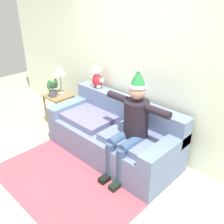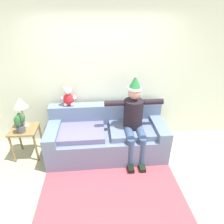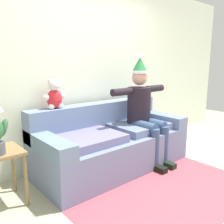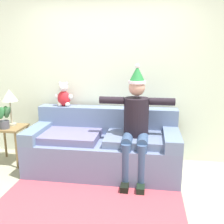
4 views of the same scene
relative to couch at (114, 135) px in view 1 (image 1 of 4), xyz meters
The scene contains 9 objects.
ground_plane 1.06m from the couch, 90.00° to the right, with size 10.00×10.00×0.00m, color #A4A286.
back_wall 1.14m from the couch, 90.00° to the left, with size 7.00×0.10×2.70m, color silver.
couch is the anchor object (origin of this frame).
person_seated 0.67m from the couch, 19.42° to the right, with size 1.02×0.77×1.55m.
teddy_bear 1.02m from the couch, 156.63° to the left, with size 0.29×0.17×0.38m.
side_table 1.49m from the couch, behind, with size 0.47×0.44×0.58m.
table_lamp 1.63m from the couch, behind, with size 0.24×0.24×0.56m.
potted_plant 1.55m from the couch, behind, with size 0.23×0.24×0.35m.
area_rug 1.12m from the couch, 90.00° to the right, with size 2.15×1.11×0.01m, color #BA4450.
Camera 1 is at (2.35, -1.49, 2.46)m, focal length 40.88 mm.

